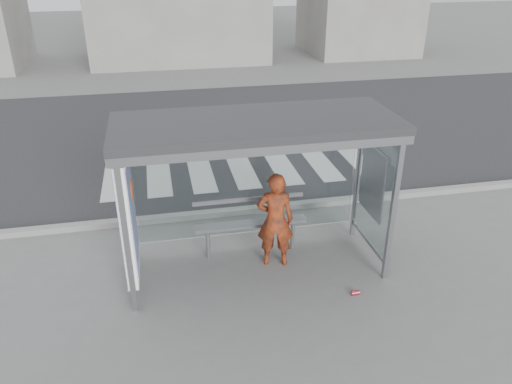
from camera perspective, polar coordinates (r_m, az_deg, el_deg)
ground at (r=8.56m, az=0.06°, el=-8.64°), size 80.00×80.00×0.00m
road at (r=14.77m, az=-5.58°, el=6.81°), size 30.00×10.00×0.01m
curb at (r=10.16m, az=-2.21°, el=-2.18°), size 30.00×0.18×0.12m
crosswalk at (r=12.53m, az=-1.94°, el=3.26°), size 6.55×3.00×0.00m
bus_shelter at (r=7.59m, az=-2.78°, el=3.68°), size 4.25×1.65×2.62m
building_center at (r=25.02m, az=-9.04°, el=20.48°), size 8.00×5.00×5.00m
person at (r=8.24m, az=2.21°, el=-3.22°), size 0.68×0.52×1.68m
bench at (r=8.65m, az=-0.62°, el=-3.57°), size 1.95×0.33×1.01m
soda_can at (r=8.09m, az=11.26°, el=-11.22°), size 0.14×0.08×0.07m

